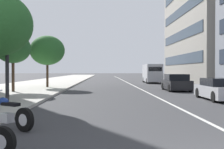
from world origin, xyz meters
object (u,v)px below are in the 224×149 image
car_lead_in_lane (176,83)px  street_tree_by_lamp_post (47,50)px  motorcycle_mid_row (6,114)px  delivery_van_ahead (152,73)px  street_tree_near_plaza_corner (13,48)px  street_lamp_with_banners (12,4)px  car_far_down_avenue (220,89)px

car_lead_in_lane → street_tree_by_lamp_post: size_ratio=0.87×
street_tree_by_lamp_post → motorcycle_mid_row: bearing=-172.5°
delivery_van_ahead → street_tree_near_plaza_corner: 23.16m
street_tree_near_plaza_corner → street_tree_by_lamp_post: bearing=-14.3°
car_lead_in_lane → street_lamp_with_banners: 15.45m
car_far_down_avenue → street_tree_by_lamp_post: 16.79m
car_lead_in_lane → street_tree_by_lamp_post: street_tree_by_lamp_post is taller
car_lead_in_lane → street_tree_near_plaza_corner: (-2.58, 13.14, 2.74)m
car_far_down_avenue → car_lead_in_lane: 7.86m
street_tree_by_lamp_post → delivery_van_ahead: bearing=-43.9°
motorcycle_mid_row → street_tree_by_lamp_post: size_ratio=0.39×
delivery_van_ahead → street_tree_near_plaza_corner: (-18.53, 13.74, 2.02)m
motorcycle_mid_row → delivery_van_ahead: delivery_van_ahead is taller
motorcycle_mid_row → street_tree_by_lamp_post: 19.64m
car_far_down_avenue → street_lamp_with_banners: 12.45m
delivery_van_ahead → street_tree_near_plaza_corner: bearing=145.1°
car_lead_in_lane → street_tree_by_lamp_post: (3.20, 11.67, 3.00)m
car_far_down_avenue → motorcycle_mid_row: bearing=131.6°
car_far_down_avenue → street_tree_by_lamp_post: size_ratio=0.90×
car_lead_in_lane → car_far_down_avenue: bearing=-174.3°
car_far_down_avenue → delivery_van_ahead: delivery_van_ahead is taller
street_lamp_with_banners → street_tree_near_plaza_corner: (7.57, 2.34, -1.60)m
street_lamp_with_banners → street_tree_by_lamp_post: 13.44m
motorcycle_mid_row → street_lamp_with_banners: bearing=-38.9°
car_far_down_avenue → street_tree_near_plaza_corner: 14.99m
street_lamp_with_banners → delivery_van_ahead: bearing=-23.6°
delivery_van_ahead → street_tree_near_plaza_corner: size_ratio=1.41×
delivery_van_ahead → street_lamp_with_banners: bearing=158.1°
delivery_van_ahead → motorcycle_mid_row: bearing=164.7°
motorcycle_mid_row → car_far_down_avenue: 12.74m
street_lamp_with_banners → street_tree_by_lamp_post: street_lamp_with_banners is taller
street_lamp_with_banners → street_tree_near_plaza_corner: bearing=17.2°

